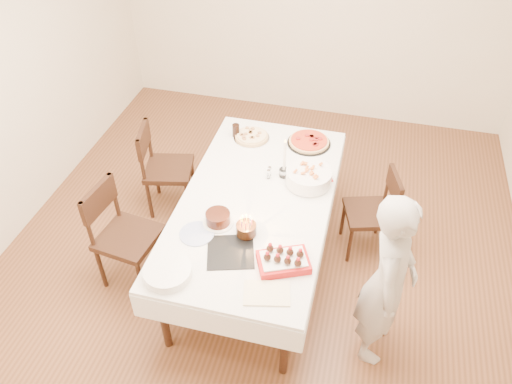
% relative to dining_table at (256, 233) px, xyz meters
% --- Properties ---
extents(floor, '(5.00, 5.00, 0.00)m').
position_rel_dining_table_xyz_m(floor, '(0.03, 0.11, -0.38)').
color(floor, '#57331E').
rests_on(floor, ground).
extents(wall_back, '(4.50, 0.04, 2.70)m').
position_rel_dining_table_xyz_m(wall_back, '(0.03, 2.61, 0.98)').
color(wall_back, beige).
rests_on(wall_back, floor).
extents(dining_table, '(1.67, 2.37, 0.75)m').
position_rel_dining_table_xyz_m(dining_table, '(0.00, 0.00, 0.00)').
color(dining_table, silver).
rests_on(dining_table, floor).
extents(chair_right_savory, '(0.52, 0.52, 0.82)m').
position_rel_dining_table_xyz_m(chair_right_savory, '(0.88, 0.43, 0.03)').
color(chair_right_savory, black).
rests_on(chair_right_savory, floor).
extents(chair_left_savory, '(0.55, 0.55, 0.90)m').
position_rel_dining_table_xyz_m(chair_left_savory, '(-0.97, 0.53, 0.08)').
color(chair_left_savory, black).
rests_on(chair_left_savory, floor).
extents(chair_left_dessert, '(0.54, 0.54, 0.94)m').
position_rel_dining_table_xyz_m(chair_left_dessert, '(-0.94, -0.39, 0.09)').
color(chair_left_dessert, black).
rests_on(chair_left_dessert, floor).
extents(person, '(0.39, 0.56, 1.44)m').
position_rel_dining_table_xyz_m(person, '(1.04, -0.55, 0.35)').
color(person, beige).
rests_on(person, floor).
extents(pizza_white, '(0.43, 0.43, 0.04)m').
position_rel_dining_table_xyz_m(pizza_white, '(-0.24, 0.78, 0.40)').
color(pizza_white, beige).
rests_on(pizza_white, dining_table).
extents(pizza_pepperoni, '(0.41, 0.41, 0.04)m').
position_rel_dining_table_xyz_m(pizza_pepperoni, '(0.27, 0.83, 0.40)').
color(pizza_pepperoni, red).
rests_on(pizza_pepperoni, dining_table).
extents(red_placemat, '(0.32, 0.32, 0.01)m').
position_rel_dining_table_xyz_m(red_placemat, '(0.40, 0.42, 0.38)').
color(red_placemat, '#B21E1E').
rests_on(red_placemat, dining_table).
extents(pasta_bowl, '(0.37, 0.37, 0.12)m').
position_rel_dining_table_xyz_m(pasta_bowl, '(0.36, 0.29, 0.44)').
color(pasta_bowl, white).
rests_on(pasta_bowl, dining_table).
extents(taper_candle, '(0.09, 0.09, 0.37)m').
position_rel_dining_table_xyz_m(taper_candle, '(0.15, 0.33, 0.56)').
color(taper_candle, white).
rests_on(taper_candle, dining_table).
extents(shaker_pair, '(0.10, 0.10, 0.08)m').
position_rel_dining_table_xyz_m(shaker_pair, '(0.04, 0.27, 0.42)').
color(shaker_pair, white).
rests_on(shaker_pair, dining_table).
extents(cola_glass, '(0.07, 0.07, 0.12)m').
position_rel_dining_table_xyz_m(cola_glass, '(-0.39, 0.78, 0.44)').
color(cola_glass, black).
rests_on(cola_glass, dining_table).
extents(layer_cake, '(0.28, 0.28, 0.09)m').
position_rel_dining_table_xyz_m(layer_cake, '(-0.20, -0.32, 0.42)').
color(layer_cake, '#33150C').
rests_on(layer_cake, dining_table).
extents(cake_board, '(0.40, 0.40, 0.01)m').
position_rel_dining_table_xyz_m(cake_board, '(-0.03, -0.58, 0.38)').
color(cake_board, black).
rests_on(cake_board, dining_table).
extents(birthday_cake, '(0.18, 0.18, 0.15)m').
position_rel_dining_table_xyz_m(birthday_cake, '(0.03, -0.39, 0.46)').
color(birthday_cake, '#321D0D').
rests_on(birthday_cake, dining_table).
extents(strawberry_box, '(0.41, 0.35, 0.08)m').
position_rel_dining_table_xyz_m(strawberry_box, '(0.34, -0.60, 0.42)').
color(strawberry_box, '#AC1313').
rests_on(strawberry_box, dining_table).
extents(box_lid, '(0.33, 0.26, 0.02)m').
position_rel_dining_table_xyz_m(box_lid, '(0.29, -0.86, 0.38)').
color(box_lid, beige).
rests_on(box_lid, dining_table).
extents(plate_stack, '(0.33, 0.33, 0.07)m').
position_rel_dining_table_xyz_m(plate_stack, '(-0.38, -0.88, 0.41)').
color(plate_stack, white).
rests_on(plate_stack, dining_table).
extents(china_plate, '(0.28, 0.28, 0.01)m').
position_rel_dining_table_xyz_m(china_plate, '(-0.32, -0.47, 0.38)').
color(china_plate, white).
rests_on(china_plate, dining_table).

